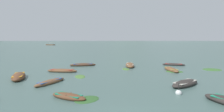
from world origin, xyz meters
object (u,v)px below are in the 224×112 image
Objects in this scene: rowboat_6 at (62,71)px; mooring_buoy at (179,93)px; rowboat_5 at (130,65)px; rowboat_7 at (171,69)px; rowboat_2 at (83,65)px; rowboat_8 at (69,96)px; rowboat_9 at (19,77)px; ferry_0 at (50,45)px; rowboat_10 at (50,82)px; rowboat_0 at (174,65)px; rowboat_3 at (185,83)px.

mooring_buoy is (11.71, -9.81, -0.07)m from rowboat_6.
rowboat_5 is 6.60m from rowboat_7.
rowboat_2 is 15.67m from rowboat_8.
rowboat_9 is 132.97m from ferry_0.
ferry_0 reaches higher than rowboat_8.
rowboat_2 is at bearing 80.93° from rowboat_10.
rowboat_7 is (15.25, 0.23, 0.01)m from rowboat_6.
rowboat_8 reaches higher than rowboat_0.
rowboat_9 is 16.77m from mooring_buoy.
rowboat_5 is at bearing 46.60° from rowboat_10.
rowboat_2 is 1.20× the size of rowboat_10.
rowboat_6 is at bearing 151.44° from rowboat_3.
rowboat_0 is 0.89× the size of rowboat_5.
rowboat_0 is 16.07m from mooring_buoy.
rowboat_7 is at bearing -65.36° from ferry_0.
ferry_0 is at bearing 116.48° from rowboat_0.
rowboat_2 is at bearing -69.82° from ferry_0.
rowboat_7 is at bearing -21.03° from rowboat_2.
rowboat_9 is at bearing 151.80° from rowboat_10.
rowboat_6 is 10.82m from rowboat_8.
mooring_buoy is (-1.78, -2.47, -0.09)m from rowboat_3.
ferry_0 is at bearing 112.72° from rowboat_3.
rowboat_2 is at bearing 93.51° from rowboat_8.
rowboat_10 is at bearing -147.40° from rowboat_0.
ferry_0 is 7.66× the size of mooring_buoy.
rowboat_0 is 13.13m from rowboat_3.
rowboat_0 is at bearing 46.63° from rowboat_8.
rowboat_5 reaches higher than rowboat_3.
rowboat_5 is 1.39× the size of rowboat_8.
rowboat_3 is at bearing 54.27° from mooring_buoy.
rowboat_3 is at bearing -28.56° from rowboat_6.
rowboat_3 is 1.01× the size of rowboat_7.
rowboat_7 is (13.12, -5.04, -0.00)m from rowboat_2.
rowboat_5 is 0.53× the size of ferry_0.
rowboat_10 is (-13.16, 1.33, -0.04)m from rowboat_3.
ferry_0 reaches higher than rowboat_10.
ferry_0 is at bearing 111.69° from mooring_buoy.
rowboat_8 is 141.40m from ferry_0.
rowboat_7 reaches higher than rowboat_8.
rowboat_3 is at bearing -73.02° from rowboat_5.
rowboat_5 is at bearing 22.79° from rowboat_6.
rowboat_0 is at bearing 16.08° from rowboat_6.
rowboat_5 is at bearing 106.98° from rowboat_3.
mooring_buoy is (15.63, -6.08, -0.13)m from rowboat_9.
rowboat_10 is (-9.64, -10.19, -0.08)m from rowboat_5.
rowboat_10 is 12.00m from mooring_buoy.
rowboat_6 is (-9.97, -4.19, -0.06)m from rowboat_5.
ferry_0 is (-43.57, 118.56, 0.27)m from rowboat_2.
rowboat_6 is at bearing -179.13° from rowboat_7.
rowboat_7 reaches higher than rowboat_10.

